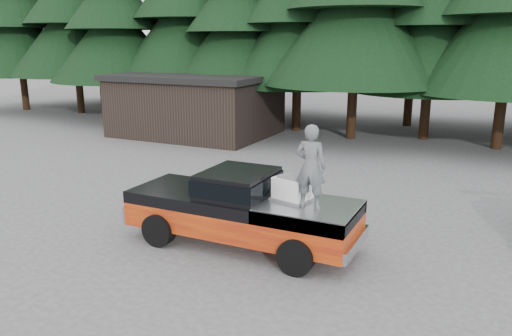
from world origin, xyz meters
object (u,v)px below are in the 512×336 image
at_px(pickup_truck, 242,220).
at_px(air_compressor, 293,189).
at_px(man_on_bed, 311,167).
at_px(utility_building, 197,104).

relative_size(pickup_truck, air_compressor, 7.60).
height_order(air_compressor, man_on_bed, man_on_bed).
relative_size(air_compressor, man_on_bed, 0.41).
height_order(man_on_bed, utility_building, utility_building).
xyz_separation_m(man_on_bed, utility_building, (-11.21, 12.88, -0.63)).
bearing_deg(air_compressor, pickup_truck, -159.08).
bearing_deg(utility_building, air_compressor, -49.65).
xyz_separation_m(pickup_truck, man_on_bed, (1.86, -0.20, 1.63)).
distance_m(pickup_truck, utility_building, 15.78).
relative_size(air_compressor, utility_building, 0.09).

